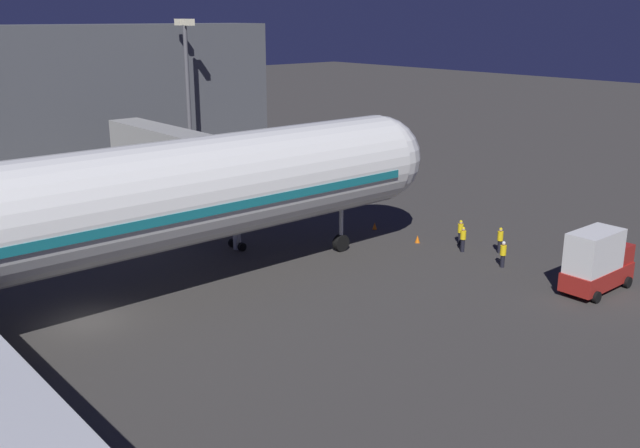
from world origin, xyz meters
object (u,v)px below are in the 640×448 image
Objects in this scene: jet_bridge at (192,152)px; ground_crew_by_belt_loader at (500,239)px; traffic_cone_nose_port at (417,239)px; apron_floodlight_mast at (188,88)px; ground_crew_walking_aft at (503,253)px; ground_crew_under_port_wing at (463,238)px; cargo_truck_aft at (597,261)px; ground_crew_marshaller_fwd at (460,231)px; traffic_cone_nose_starboard at (375,226)px.

jet_bridge is 10.64× the size of ground_crew_by_belt_loader.
apron_floodlight_mast is at bearing 4.68° from traffic_cone_nose_port.
apron_floodlight_mast is 8.73× the size of ground_crew_walking_aft.
ground_crew_under_port_wing is 3.61m from traffic_cone_nose_port.
ground_crew_marshaller_fwd is (10.93, -0.98, -0.90)m from cargo_truck_aft.
cargo_truck_aft reaches higher than ground_crew_marshaller_fwd.
traffic_cone_nose_port is (5.27, 2.57, -0.74)m from ground_crew_by_belt_loader.
ground_crew_walking_aft is 7.18m from traffic_cone_nose_port.
ground_crew_by_belt_loader is at bearing -136.37° from ground_crew_under_port_wing.
ground_crew_by_belt_loader reaches higher than ground_crew_walking_aft.
ground_crew_under_port_wing is 3.29× the size of traffic_cone_nose_port.
ground_crew_marshaller_fwd is (-29.99, -4.25, -8.17)m from apron_floodlight_mast.
traffic_cone_nose_port is (-27.70, -2.27, -8.90)m from apron_floodlight_mast.
ground_crew_by_belt_loader is 2.53m from ground_crew_under_port_wing.
ground_crew_under_port_wing is at bearing -174.33° from apron_floodlight_mast.
jet_bridge is 10.82× the size of ground_crew_under_port_wing.
ground_crew_walking_aft is 3.24× the size of traffic_cone_nose_port.
ground_crew_by_belt_loader is 3.34× the size of traffic_cone_nose_starboard.
ground_crew_marshaller_fwd reaches higher than traffic_cone_nose_starboard.
traffic_cone_nose_starboard is (11.54, 0.30, -0.70)m from ground_crew_walking_aft.
ground_crew_walking_aft is at bearing 171.82° from ground_crew_under_port_wing.
apron_floodlight_mast is 35.88m from ground_crew_walking_aft.
traffic_cone_nose_port is 4.40m from traffic_cone_nose_starboard.
cargo_truck_aft reaches higher than traffic_cone_nose_starboard.
ground_crew_marshaller_fwd is at bearing -138.98° from traffic_cone_nose_port.
apron_floodlight_mast is at bearing 5.55° from traffic_cone_nose_starboard.
cargo_truck_aft is at bearing -178.92° from ground_crew_under_port_wing.
ground_crew_by_belt_loader is at bearing -171.65° from apron_floodlight_mast.
ground_crew_marshaller_fwd is at bearing -5.11° from cargo_truck_aft.
ground_crew_by_belt_loader is 10.03m from traffic_cone_nose_starboard.
ground_crew_marshaller_fwd is 1.02× the size of ground_crew_walking_aft.
ground_crew_under_port_wing is at bearing -8.18° from ground_crew_walking_aft.
traffic_cone_nose_port is (2.29, 1.99, -0.73)m from ground_crew_marshaller_fwd.
ground_crew_by_belt_loader reaches higher than ground_crew_under_port_wing.
ground_crew_marshaller_fwd is 1.63m from ground_crew_under_port_wing.
traffic_cone_nose_port and traffic_cone_nose_starboard have the same top height.
jet_bridge is at bearing 28.96° from ground_crew_walking_aft.
apron_floodlight_mast is 8.53× the size of ground_crew_marshaller_fwd.
ground_crew_by_belt_loader is 1.01× the size of ground_crew_marshaller_fwd.
ground_crew_under_port_wing is 1.01× the size of ground_crew_walking_aft.
jet_bridge reaches higher than ground_crew_by_belt_loader.
ground_crew_walking_aft is (-3.70, 0.53, -0.02)m from ground_crew_under_port_wing.
cargo_truck_aft is 2.88× the size of ground_crew_under_port_wing.
traffic_cone_nose_starboard is at bearing 14.91° from ground_crew_by_belt_loader.
ground_crew_marshaller_fwd is (-15.14, -12.76, -5.12)m from jet_bridge.
ground_crew_under_port_wing is at bearing 43.63° from ground_crew_by_belt_loader.
cargo_truck_aft reaches higher than traffic_cone_nose_port.
ground_crew_under_port_wing is at bearing 134.73° from ground_crew_marshaller_fwd.
jet_bridge is 23.43m from ground_crew_walking_aft.
apron_floodlight_mast is 8.47× the size of ground_crew_by_belt_loader.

